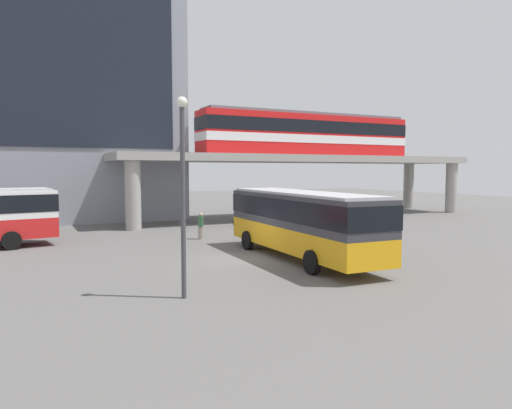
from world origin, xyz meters
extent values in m
plane|color=#605E5B|center=(0.00, 10.00, 0.00)|extent=(120.00, 120.00, 0.00)
cube|color=gray|center=(-10.15, 25.39, 11.00)|extent=(27.72, 14.78, 22.00)
cube|color=#9E9B93|center=(13.75, 16.18, 5.22)|extent=(33.86, 7.44, 0.60)
cylinder|color=#9E9B93|center=(-1.98, 13.27, 2.46)|extent=(1.10, 1.10, 4.92)
cylinder|color=#9E9B93|center=(29.48, 13.27, 2.46)|extent=(1.10, 1.10, 4.92)
cylinder|color=#9E9B93|center=(-1.98, 19.10, 2.46)|extent=(1.10, 1.10, 4.92)
cylinder|color=#9E9B93|center=(29.48, 19.10, 2.46)|extent=(1.10, 1.10, 4.92)
cube|color=red|center=(14.36, 16.18, 7.32)|extent=(20.49, 2.90, 3.60)
cube|color=silver|center=(14.36, 16.18, 6.96)|extent=(20.55, 2.96, 0.70)
cube|color=black|center=(14.36, 16.18, 8.04)|extent=(20.55, 2.96, 1.10)
cube|color=slate|center=(14.36, 16.18, 9.24)|extent=(19.67, 2.61, 0.24)
cube|color=orange|center=(2.82, -1.37, 1.05)|extent=(2.88, 11.08, 1.10)
cube|color=#333338|center=(2.82, -1.37, 2.35)|extent=(2.88, 11.08, 1.50)
cube|color=black|center=(2.82, -1.37, 2.43)|extent=(2.92, 11.12, 0.96)
cube|color=silver|center=(2.82, -1.37, 3.16)|extent=(2.74, 10.53, 0.12)
cylinder|color=black|center=(1.69, 2.19, 0.50)|extent=(0.31, 1.01, 1.00)
cylinder|color=black|center=(4.19, 2.10, 0.50)|extent=(0.31, 1.01, 1.00)
cylinder|color=black|center=(1.46, -4.41, 0.50)|extent=(0.31, 1.01, 1.00)
cylinder|color=black|center=(3.96, -4.49, 0.50)|extent=(0.31, 1.01, 1.00)
cylinder|color=black|center=(-9.59, 7.65, 0.50)|extent=(1.03, 0.43, 1.00)
cylinder|color=black|center=(-9.97, 10.12, 0.50)|extent=(1.03, 0.43, 1.00)
torus|color=black|center=(17.68, 11.48, 0.34)|extent=(0.74, 0.12, 0.74)
torus|color=black|center=(16.64, 11.39, 0.34)|extent=(0.74, 0.12, 0.74)
cylinder|color=#1E7F33|center=(17.16, 11.43, 0.62)|extent=(1.05, 0.14, 0.05)
cylinder|color=#1E7F33|center=(16.64, 11.39, 0.64)|extent=(0.04, 0.04, 0.55)
cylinder|color=#1E7F33|center=(17.68, 11.48, 0.69)|extent=(0.04, 0.04, 0.65)
torus|color=black|center=(11.34, 9.06, 0.34)|extent=(0.70, 0.35, 0.74)
torus|color=black|center=(10.37, 8.64, 0.34)|extent=(0.70, 0.35, 0.74)
cylinder|color=#1E3FA5|center=(10.85, 8.85, 0.62)|extent=(0.98, 0.46, 0.05)
cylinder|color=#1E3FA5|center=(10.37, 8.64, 0.64)|extent=(0.04, 0.04, 0.55)
cylinder|color=#1E3FA5|center=(11.34, 9.06, 0.69)|extent=(0.04, 0.04, 0.65)
torus|color=black|center=(14.74, 8.53, 0.34)|extent=(0.74, 0.07, 0.74)
torus|color=black|center=(13.69, 8.54, 0.34)|extent=(0.74, 0.07, 0.74)
cylinder|color=black|center=(14.22, 8.53, 0.62)|extent=(1.05, 0.06, 0.05)
cylinder|color=black|center=(13.69, 8.54, 0.64)|extent=(0.04, 0.04, 0.55)
cylinder|color=black|center=(14.74, 8.53, 0.69)|extent=(0.04, 0.04, 0.65)
torus|color=black|center=(6.38, 11.63, 0.34)|extent=(0.74, 0.06, 0.74)
torus|color=black|center=(5.33, 11.64, 0.34)|extent=(0.74, 0.06, 0.74)
cylinder|color=#996626|center=(5.86, 11.64, 0.62)|extent=(1.05, 0.06, 0.05)
cylinder|color=#996626|center=(5.33, 11.64, 0.64)|extent=(0.04, 0.04, 0.55)
cylinder|color=#996626|center=(6.38, 11.63, 0.69)|extent=(0.04, 0.04, 0.65)
cylinder|color=navy|center=(7.68, 7.88, 0.38)|extent=(0.32, 0.32, 0.76)
cube|color=#33663F|center=(7.68, 7.88, 1.06)|extent=(0.41, 0.28, 0.60)
sphere|color=tan|center=(7.68, 7.88, 1.47)|extent=(0.21, 0.21, 0.21)
cylinder|color=gray|center=(0.77, 6.93, 0.40)|extent=(0.32, 0.32, 0.79)
cube|color=#33663F|center=(0.77, 6.93, 1.10)|extent=(0.41, 0.47, 0.63)
sphere|color=tan|center=(0.77, 6.93, 1.52)|extent=(0.21, 0.21, 0.21)
cylinder|color=#3F3F44|center=(-4.29, -5.53, 3.14)|extent=(0.16, 0.16, 6.27)
sphere|color=silver|center=(-4.29, -5.53, 6.42)|extent=(0.36, 0.36, 0.36)
camera|label=1|loc=(-9.02, -20.44, 4.24)|focal=33.28mm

